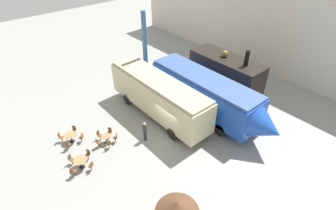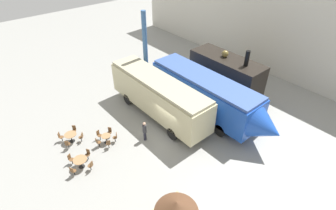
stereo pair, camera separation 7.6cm
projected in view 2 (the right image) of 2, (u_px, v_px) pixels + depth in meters
ground_plane at (170, 133)px, 21.72m from camera, size 80.00×80.00×0.00m
backdrop_wall at (281, 36)px, 27.18m from camera, size 44.00×0.15×9.00m
steam_locomotive at (226, 72)px, 25.48m from camera, size 7.36×2.69×5.18m
streamlined_locomotive at (210, 96)px, 22.37m from camera, size 12.69×2.86×3.63m
passenger_coach_vintage at (158, 95)px, 22.47m from camera, size 10.74×2.61×3.65m
cafe_table_near at (106, 137)px, 20.48m from camera, size 0.73×0.73×0.70m
cafe_table_mid at (71, 136)px, 20.53m from camera, size 0.93×0.93×0.74m
cafe_table_far at (80, 161)px, 18.38m from camera, size 0.97×0.97×0.75m
cafe_chair_0 at (116, 137)px, 20.56m from camera, size 0.40×0.40×0.87m
cafe_chair_1 at (110, 131)px, 21.08m from camera, size 0.40×0.41×0.87m
cafe_chair_2 at (99, 134)px, 20.78m from camera, size 0.39×0.38×0.87m
cafe_chair_3 at (98, 142)px, 20.08m from camera, size 0.36×0.36×0.87m
cafe_chair_4 at (109, 144)px, 19.94m from camera, size 0.39×0.37×0.87m
cafe_chair_5 at (60, 136)px, 20.59m from camera, size 0.40×0.41×0.87m
cafe_chair_6 at (67, 144)px, 19.90m from camera, size 0.41×0.40×0.87m
cafe_chair_7 at (81, 137)px, 20.58m from camera, size 0.40×0.41×0.87m
cafe_chair_8 at (74, 129)px, 21.27m from camera, size 0.41×0.40×0.87m
cafe_chair_9 at (71, 159)px, 18.70m from camera, size 0.40×0.39×0.87m
cafe_chair_10 at (73, 171)px, 17.79m from camera, size 0.39×0.40×0.87m
cafe_chair_11 at (91, 165)px, 18.19m from camera, size 0.40×0.39×0.87m
cafe_chair_12 at (88, 154)px, 19.10m from camera, size 0.39×0.40×0.87m
visitor_person at (145, 131)px, 20.48m from camera, size 0.34×0.34×1.76m
support_pillar at (145, 53)px, 24.95m from camera, size 0.44×0.44×8.00m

